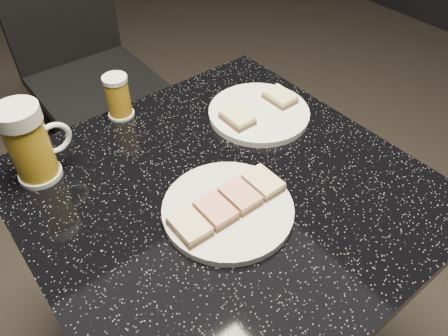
{
  "coord_description": "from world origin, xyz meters",
  "views": [
    {
      "loc": [
        -0.35,
        -0.44,
        1.34
      ],
      "look_at": [
        0.0,
        0.0,
        0.8
      ],
      "focal_mm": 35.0,
      "sensor_mm": 36.0,
      "label": 1
    }
  ],
  "objects_px": {
    "plate_large": "(228,209)",
    "chair": "(84,65)",
    "table": "(224,262)",
    "beer_mug": "(30,143)",
    "beer_tumbler": "(118,97)",
    "plate_small": "(259,113)"
  },
  "relations": [
    {
      "from": "plate_small",
      "to": "beer_mug",
      "type": "relative_size",
      "value": 1.42
    },
    {
      "from": "plate_large",
      "to": "beer_mug",
      "type": "height_order",
      "value": "beer_mug"
    },
    {
      "from": "plate_small",
      "to": "chair",
      "type": "bearing_deg",
      "value": 94.34
    },
    {
      "from": "beer_tumbler",
      "to": "chair",
      "type": "xyz_separation_m",
      "value": [
        0.17,
        0.68,
        -0.3
      ]
    },
    {
      "from": "beer_tumbler",
      "to": "plate_large",
      "type": "bearing_deg",
      "value": -88.85
    },
    {
      "from": "plate_small",
      "to": "beer_mug",
      "type": "distance_m",
      "value": 0.47
    },
    {
      "from": "table",
      "to": "beer_mug",
      "type": "distance_m",
      "value": 0.48
    },
    {
      "from": "beer_tumbler",
      "to": "table",
      "type": "bearing_deg",
      "value": -82.93
    },
    {
      "from": "plate_large",
      "to": "beer_tumbler",
      "type": "distance_m",
      "value": 0.37
    },
    {
      "from": "table",
      "to": "beer_mug",
      "type": "height_order",
      "value": "beer_mug"
    },
    {
      "from": "plate_large",
      "to": "plate_small",
      "type": "height_order",
      "value": "same"
    },
    {
      "from": "plate_large",
      "to": "chair",
      "type": "relative_size",
      "value": 0.26
    },
    {
      "from": "plate_small",
      "to": "plate_large",
      "type": "bearing_deg",
      "value": -142.45
    },
    {
      "from": "plate_small",
      "to": "beer_tumbler",
      "type": "height_order",
      "value": "beer_tumbler"
    },
    {
      "from": "table",
      "to": "beer_tumbler",
      "type": "xyz_separation_m",
      "value": [
        -0.04,
        0.32,
        0.29
      ]
    },
    {
      "from": "beer_mug",
      "to": "chair",
      "type": "relative_size",
      "value": 0.18
    },
    {
      "from": "plate_large",
      "to": "chair",
      "type": "distance_m",
      "value": 1.1
    },
    {
      "from": "beer_mug",
      "to": "beer_tumbler",
      "type": "relative_size",
      "value": 1.61
    },
    {
      "from": "plate_small",
      "to": "beer_tumbler",
      "type": "bearing_deg",
      "value": 141.13
    },
    {
      "from": "plate_small",
      "to": "table",
      "type": "bearing_deg",
      "value": -147.6
    },
    {
      "from": "table",
      "to": "beer_tumbler",
      "type": "bearing_deg",
      "value": 97.07
    },
    {
      "from": "plate_large",
      "to": "chair",
      "type": "xyz_separation_m",
      "value": [
        0.17,
        1.05,
        -0.26
      ]
    }
  ]
}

